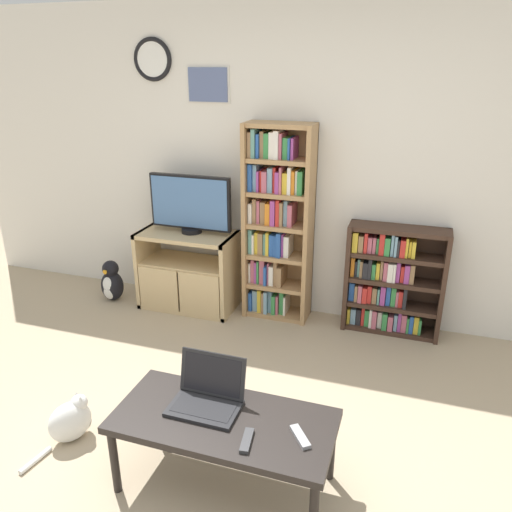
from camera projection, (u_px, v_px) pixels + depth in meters
The scene contains 12 objects.
ground_plane at pixel (206, 497), 2.61m from camera, with size 18.00×18.00×0.00m, color tan.
wall_back at pixel (309, 167), 4.13m from camera, with size 6.78×0.09×2.60m.
tv_stand at pixel (188, 271), 4.52m from camera, with size 0.86×0.44×0.71m.
television at pixel (190, 204), 4.32m from camera, with size 0.74×0.18×0.51m.
bookshelf_tall at pixel (276, 223), 4.21m from camera, with size 0.57×0.28×1.68m.
bookshelf_short at pixel (389, 281), 4.09m from camera, with size 0.78×0.24×0.91m.
coffee_table at pixel (224, 425), 2.55m from camera, with size 1.13×0.53×0.44m.
laptop at pixel (208, 394), 2.62m from camera, with size 0.37×0.28×0.25m.
remote_near_laptop at pixel (300, 437), 2.40m from camera, with size 0.13×0.15×0.02m.
remote_far_from_laptop at pixel (247, 441), 2.37m from camera, with size 0.07×0.16×0.02m.
cat at pixel (71, 420), 2.97m from camera, with size 0.27×0.49×0.29m.
penguin_figurine at pixel (112, 282), 4.70m from camera, with size 0.21×0.19×0.40m.
Camera 1 is at (0.87, -1.79, 2.13)m, focal length 35.00 mm.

